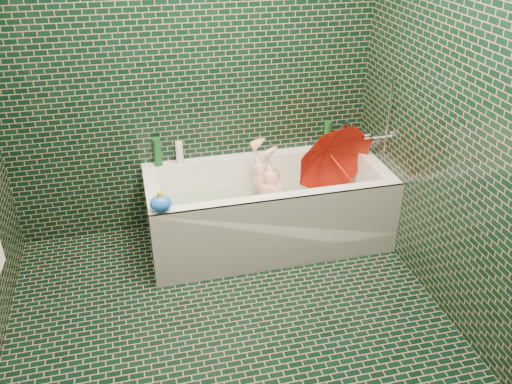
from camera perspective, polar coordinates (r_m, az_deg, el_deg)
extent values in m
plane|color=black|center=(3.21, -1.95, -16.12)|extent=(2.80, 2.80, 0.00)
plane|color=black|center=(3.78, -6.92, 13.21)|extent=(2.80, 0.00, 2.80)
plane|color=black|center=(3.00, 22.84, 6.72)|extent=(0.00, 2.80, 2.80)
cube|color=white|center=(4.02, 1.20, -4.06)|extent=(1.70, 0.75, 0.15)
cube|color=white|center=(4.15, 0.07, 1.51)|extent=(1.70, 0.10, 0.40)
cube|color=white|center=(3.61, 2.58, -3.18)|extent=(1.70, 0.10, 0.40)
cube|color=white|center=(4.13, 12.01, 0.69)|extent=(0.10, 0.55, 0.40)
cube|color=white|center=(3.77, -10.58, -2.13)|extent=(0.10, 0.55, 0.40)
cube|color=white|center=(3.62, 2.73, -4.51)|extent=(1.70, 0.02, 0.55)
cube|color=green|center=(3.98, 1.21, -3.09)|extent=(1.35, 0.47, 0.01)
cube|color=silver|center=(3.90, 1.23, -1.30)|extent=(1.48, 0.53, 0.00)
cylinder|color=silver|center=(3.98, 12.96, 5.54)|extent=(0.14, 0.05, 0.05)
cylinder|color=silver|center=(4.00, 11.56, 5.79)|extent=(0.05, 0.04, 0.04)
cylinder|color=silver|center=(3.81, 13.84, 7.94)|extent=(0.01, 0.01, 0.55)
imported|color=#E5A58F|center=(3.91, 1.99, -1.03)|extent=(1.02, 0.54, 0.42)
imported|color=red|center=(3.93, 9.00, 2.45)|extent=(0.71, 0.76, 0.69)
imported|color=white|center=(4.29, 10.63, 4.90)|extent=(0.12, 0.12, 0.27)
imported|color=#53207B|center=(4.27, 9.64, 4.89)|extent=(0.10, 0.10, 0.18)
imported|color=#13451B|center=(4.28, 9.02, 5.02)|extent=(0.17, 0.17, 0.18)
cylinder|color=#13451B|center=(4.14, 7.53, 5.97)|extent=(0.07, 0.07, 0.22)
cylinder|color=silver|center=(4.22, 9.29, 6.00)|extent=(0.06, 0.06, 0.18)
cylinder|color=#13451B|center=(3.92, -10.34, 4.18)|extent=(0.07, 0.07, 0.21)
cylinder|color=white|center=(3.92, -8.06, 4.11)|extent=(0.06, 0.06, 0.17)
ellipsoid|color=yellow|center=(4.22, 8.04, 5.20)|extent=(0.10, 0.10, 0.06)
sphere|color=yellow|center=(4.22, 8.41, 5.78)|extent=(0.04, 0.04, 0.04)
cone|color=orange|center=(4.24, 8.62, 5.81)|extent=(0.02, 0.02, 0.02)
ellipsoid|color=blue|center=(3.36, -10.00, -1.17)|extent=(0.16, 0.14, 0.11)
cylinder|color=yellow|center=(3.33, -10.09, -0.26)|extent=(0.03, 0.03, 0.04)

